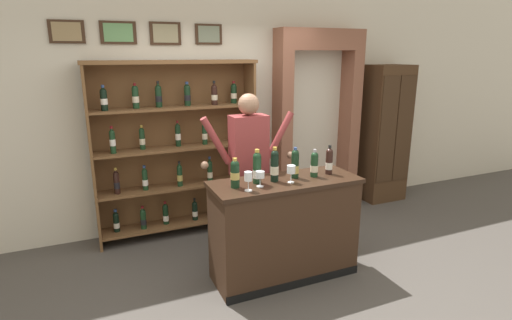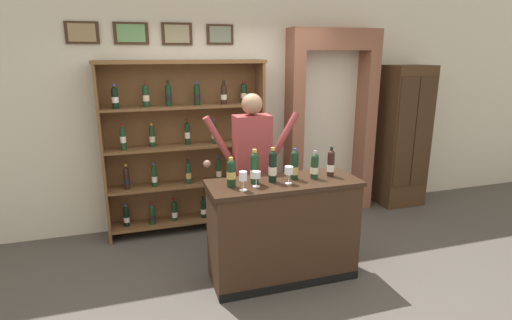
# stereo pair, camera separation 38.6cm
# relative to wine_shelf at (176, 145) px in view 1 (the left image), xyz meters

# --- Properties ---
(ground_plane) EXTENTS (14.00, 14.00, 0.02)m
(ground_plane) POSITION_rel_wine_shelf_xyz_m (0.54, -1.43, -1.12)
(ground_plane) COLOR #47423D
(back_wall) EXTENTS (12.00, 0.19, 3.08)m
(back_wall) POSITION_rel_wine_shelf_xyz_m (0.54, 0.27, 0.44)
(back_wall) COLOR beige
(back_wall) RESTS_ON ground
(wine_shelf) EXTENTS (1.93, 0.36, 2.08)m
(wine_shelf) POSITION_rel_wine_shelf_xyz_m (0.00, 0.00, 0.00)
(wine_shelf) COLOR brown
(wine_shelf) RESTS_ON ground
(archway_doorway) EXTENTS (1.24, 0.45, 2.46)m
(archway_doorway) POSITION_rel_wine_shelf_xyz_m (1.97, 0.14, 0.26)
(archway_doorway) COLOR brown
(archway_doorway) RESTS_ON ground
(side_cabinet) EXTENTS (0.62, 0.49, 1.99)m
(side_cabinet) POSITION_rel_wine_shelf_xyz_m (3.09, -0.03, -0.11)
(side_cabinet) COLOR #422B19
(side_cabinet) RESTS_ON ground
(tasting_counter) EXTENTS (1.43, 0.55, 1.00)m
(tasting_counter) POSITION_rel_wine_shelf_xyz_m (0.72, -1.43, -0.61)
(tasting_counter) COLOR #382316
(tasting_counter) RESTS_ON ground
(shopkeeper) EXTENTS (1.06, 0.22, 1.76)m
(shopkeeper) POSITION_rel_wine_shelf_xyz_m (0.59, -0.85, -0.02)
(shopkeeper) COLOR #2D3347
(shopkeeper) RESTS_ON ground
(tasting_bottle_rosso) EXTENTS (0.08, 0.08, 0.27)m
(tasting_bottle_rosso) POSITION_rel_wine_shelf_xyz_m (0.21, -1.44, 0.02)
(tasting_bottle_rosso) COLOR black
(tasting_bottle_rosso) RESTS_ON tasting_counter
(tasting_bottle_vin_santo) EXTENTS (0.08, 0.08, 0.32)m
(tasting_bottle_vin_santo) POSITION_rel_wine_shelf_xyz_m (0.44, -1.40, 0.04)
(tasting_bottle_vin_santo) COLOR #19381E
(tasting_bottle_vin_santo) RESTS_ON tasting_counter
(tasting_bottle_prosecco) EXTENTS (0.08, 0.08, 0.33)m
(tasting_bottle_prosecco) POSITION_rel_wine_shelf_xyz_m (0.61, -1.42, 0.04)
(tasting_bottle_prosecco) COLOR black
(tasting_bottle_prosecco) RESTS_ON tasting_counter
(tasting_bottle_chianti) EXTENTS (0.07, 0.07, 0.30)m
(tasting_bottle_chianti) POSITION_rel_wine_shelf_xyz_m (0.84, -1.40, 0.03)
(tasting_bottle_chianti) COLOR black
(tasting_bottle_chianti) RESTS_ON tasting_counter
(tasting_bottle_grappa) EXTENTS (0.07, 0.07, 0.27)m
(tasting_bottle_grappa) POSITION_rel_wine_shelf_xyz_m (1.03, -1.44, 0.01)
(tasting_bottle_grappa) COLOR #19381E
(tasting_bottle_grappa) RESTS_ON tasting_counter
(tasting_bottle_riserva) EXTENTS (0.07, 0.07, 0.29)m
(tasting_bottle_riserva) POSITION_rel_wine_shelf_xyz_m (1.21, -1.41, 0.02)
(tasting_bottle_riserva) COLOR black
(tasting_bottle_riserva) RESTS_ON tasting_counter
(wine_glass_center) EXTENTS (0.08, 0.08, 0.14)m
(wine_glass_center) POSITION_rel_wine_shelf_xyz_m (0.42, -1.51, -0.01)
(wine_glass_center) COLOR silver
(wine_glass_center) RESTS_ON tasting_counter
(wine_glass_right) EXTENTS (0.08, 0.08, 0.16)m
(wine_glass_right) POSITION_rel_wine_shelf_xyz_m (0.73, -1.51, 0.01)
(wine_glass_right) COLOR silver
(wine_glass_right) RESTS_ON tasting_counter
(wine_glass_spare) EXTENTS (0.07, 0.07, 0.17)m
(wine_glass_spare) POSITION_rel_wine_shelf_xyz_m (0.28, -1.57, 0.01)
(wine_glass_spare) COLOR silver
(wine_glass_spare) RESTS_ON tasting_counter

